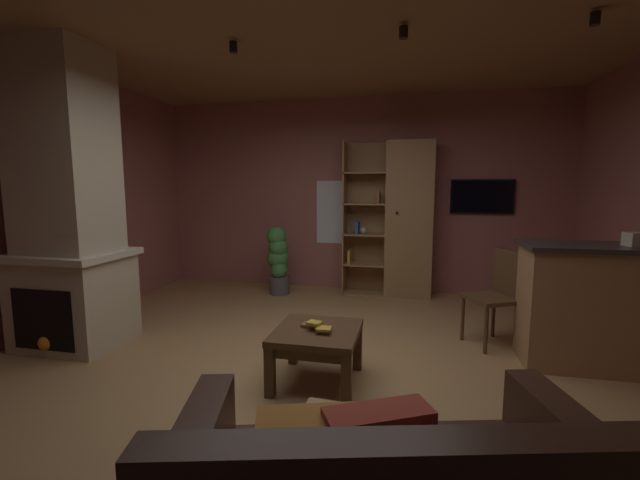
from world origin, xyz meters
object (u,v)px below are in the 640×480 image
(tissue_box, at_px, (634,239))
(coffee_table, at_px, (317,340))
(table_book_1, at_px, (324,329))
(bookshelf_cabinet, at_px, (403,220))
(wall_mounted_tv, at_px, (482,197))
(dining_chair, at_px, (499,291))
(stone_fireplace, at_px, (68,215))
(table_book_0, at_px, (309,325))
(potted_floor_plant, at_px, (278,258))
(table_book_2, at_px, (314,323))
(kitchen_bar_counter, at_px, (614,307))

(tissue_box, bearing_deg, coffee_table, -162.86)
(table_book_1, bearing_deg, bookshelf_cabinet, 80.22)
(table_book_1, height_order, wall_mounted_tv, wall_mounted_tv)
(tissue_box, distance_m, table_book_1, 2.59)
(coffee_table, distance_m, dining_chair, 1.93)
(stone_fireplace, height_order, bookshelf_cabinet, stone_fireplace)
(coffee_table, relative_size, dining_chair, 0.74)
(table_book_0, relative_size, potted_floor_plant, 0.11)
(table_book_0, height_order, wall_mounted_tv, wall_mounted_tv)
(table_book_2, xyz_separation_m, wall_mounted_tv, (1.63, 3.07, 0.90))
(table_book_1, relative_size, table_book_2, 1.05)
(kitchen_bar_counter, height_order, tissue_box, tissue_box)
(table_book_0, bearing_deg, tissue_box, 15.84)
(bookshelf_cabinet, bearing_deg, tissue_box, -48.10)
(bookshelf_cabinet, distance_m, tissue_box, 2.79)
(tissue_box, height_order, table_book_2, tissue_box)
(kitchen_bar_counter, relative_size, dining_chair, 1.59)
(kitchen_bar_counter, distance_m, tissue_box, 0.58)
(coffee_table, distance_m, table_book_2, 0.15)
(coffee_table, bearing_deg, tissue_box, 17.14)
(bookshelf_cabinet, xyz_separation_m, table_book_0, (-0.64, -2.79, -0.61))
(stone_fireplace, relative_size, bookshelf_cabinet, 1.31)
(table_book_0, height_order, table_book_2, table_book_2)
(tissue_box, xyz_separation_m, table_book_2, (-2.45, -0.78, -0.62))
(kitchen_bar_counter, bearing_deg, tissue_box, -23.53)
(bookshelf_cabinet, bearing_deg, table_book_1, -99.78)
(table_book_0, distance_m, potted_floor_plant, 2.70)
(wall_mounted_tv, bearing_deg, kitchen_bar_counter, -71.80)
(wall_mounted_tv, bearing_deg, stone_fireplace, -145.92)
(bookshelf_cabinet, height_order, potted_floor_plant, bookshelf_cabinet)
(coffee_table, height_order, dining_chair, dining_chair)
(stone_fireplace, distance_m, wall_mounted_tv, 4.93)
(table_book_2, relative_size, potted_floor_plant, 0.11)
(table_book_0, bearing_deg, bookshelf_cabinet, 77.02)
(table_book_1, xyz_separation_m, dining_chair, (1.46, 1.24, 0.06))
(stone_fireplace, xyz_separation_m, wall_mounted_tv, (4.08, 2.76, 0.12))
(table_book_1, bearing_deg, potted_floor_plant, 115.01)
(table_book_0, bearing_deg, wall_mounted_tv, 60.65)
(potted_floor_plant, bearing_deg, stone_fireplace, -120.55)
(bookshelf_cabinet, relative_size, potted_floor_plant, 2.21)
(coffee_table, bearing_deg, kitchen_bar_counter, 18.45)
(kitchen_bar_counter, xyz_separation_m, table_book_0, (-2.43, -0.75, -0.08))
(bookshelf_cabinet, bearing_deg, potted_floor_plant, -169.80)
(stone_fireplace, xyz_separation_m, potted_floor_plant, (1.32, 2.24, -0.75))
(table_book_2, relative_size, dining_chair, 0.11)
(table_book_0, height_order, table_book_1, table_book_1)
(tissue_box, distance_m, wall_mounted_tv, 2.45)
(kitchen_bar_counter, height_order, table_book_2, kitchen_bar_counter)
(table_book_2, xyz_separation_m, potted_floor_plant, (-1.13, 2.55, 0.03))
(dining_chair, height_order, potted_floor_plant, potted_floor_plant)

